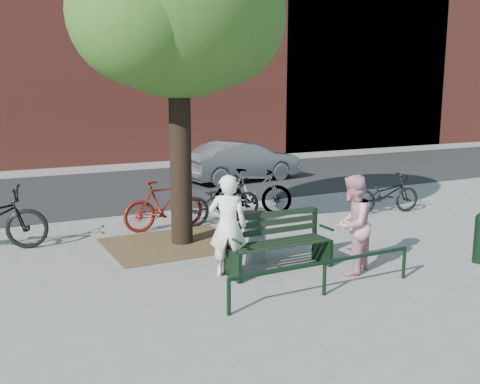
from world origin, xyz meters
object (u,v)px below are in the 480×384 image
person_right (352,224)px  litter_bin (255,237)px  park_bench (277,240)px  parked_car (241,161)px  person_left (228,226)px  bicycle_c (221,201)px

person_right → litter_bin: 1.66m
park_bench → parked_car: parked_car is taller
park_bench → person_right: 1.22m
park_bench → parked_car: size_ratio=0.45×
park_bench → litter_bin: (-0.12, 0.52, -0.05)m
person_right → litter_bin: (-1.07, 1.21, -0.36)m
person_right → litter_bin: size_ratio=1.87×
parked_car → person_left: bearing=144.7°
litter_bin → bicycle_c: bearing=76.3°
person_right → parked_car: bearing=-137.7°
litter_bin → bicycle_c: 2.76m
person_left → parked_car: bearing=-90.3°
person_left → person_right: person_left is taller
park_bench → litter_bin: size_ratio=2.07×
person_right → parked_car: person_right is taller
litter_bin → person_left: bearing=-148.2°
person_left → bicycle_c: (1.38, 3.13, -0.30)m
person_left → litter_bin: size_ratio=1.90×
person_left → park_bench: bearing=-156.1°
litter_bin → parked_car: (3.65, 7.43, 0.22)m
person_right → bicycle_c: 3.92m
bicycle_c → parked_car: size_ratio=0.49×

